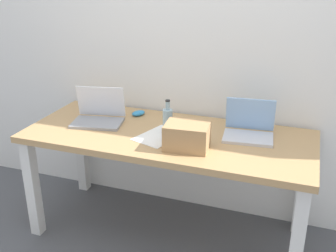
{
  "coord_description": "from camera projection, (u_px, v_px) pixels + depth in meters",
  "views": [
    {
      "loc": [
        0.76,
        -2.15,
        1.7
      ],
      "look_at": [
        0.0,
        0.0,
        0.77
      ],
      "focal_mm": 43.17,
      "sensor_mm": 36.0,
      "label": 1
    }
  ],
  "objects": [
    {
      "name": "ground_plane",
      "position": [
        168.0,
        231.0,
        2.75
      ],
      "size": [
        8.0,
        8.0,
        0.0
      ],
      "primitive_type": "plane",
      "color": "#515459"
    },
    {
      "name": "back_wall",
      "position": [
        190.0,
        28.0,
        2.63
      ],
      "size": [
        5.2,
        0.08,
        2.6
      ],
      "primitive_type": "cube",
      "color": "white",
      "rests_on": "ground"
    },
    {
      "name": "desk",
      "position": [
        168.0,
        147.0,
        2.52
      ],
      "size": [
        1.77,
        0.73,
        0.72
      ],
      "color": "tan",
      "rests_on": "ground"
    },
    {
      "name": "laptop_left",
      "position": [
        99.0,
        115.0,
        2.64
      ],
      "size": [
        0.36,
        0.29,
        0.23
      ],
      "color": "gray",
      "rests_on": "desk"
    },
    {
      "name": "laptop_right",
      "position": [
        249.0,
        129.0,
        2.42
      ],
      "size": [
        0.31,
        0.25,
        0.22
      ],
      "color": "silver",
      "rests_on": "desk"
    },
    {
      "name": "beer_bottle",
      "position": [
        167.0,
        121.0,
        2.44
      ],
      "size": [
        0.06,
        0.06,
        0.22
      ],
      "color": "#99B7C1",
      "rests_on": "desk"
    },
    {
      "name": "computer_mouse",
      "position": [
        138.0,
        113.0,
        2.77
      ],
      "size": [
        0.1,
        0.12,
        0.03
      ],
      "primitive_type": "ellipsoid",
      "rotation": [
        0.0,
        0.0,
        -0.54
      ],
      "color": "#338CC6",
      "rests_on": "desk"
    },
    {
      "name": "cardboard_box",
      "position": [
        187.0,
        136.0,
        2.26
      ],
      "size": [
        0.26,
        0.2,
        0.15
      ],
      "primitive_type": "cube",
      "rotation": [
        0.0,
        0.0,
        0.09
      ],
      "color": "tan",
      "rests_on": "desk"
    },
    {
      "name": "paper_sheet_near_back",
      "position": [
        184.0,
        132.0,
        2.5
      ],
      "size": [
        0.32,
        0.36,
        0.0
      ],
      "primitive_type": "cube",
      "rotation": [
        0.0,
        0.0,
        0.45
      ],
      "color": "white",
      "rests_on": "desk"
    },
    {
      "name": "paper_sheet_center",
      "position": [
        159.0,
        136.0,
        2.44
      ],
      "size": [
        0.29,
        0.35,
        0.0
      ],
      "primitive_type": "cube",
      "rotation": [
        0.0,
        0.0,
        -0.33
      ],
      "color": "white",
      "rests_on": "desk"
    }
  ]
}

